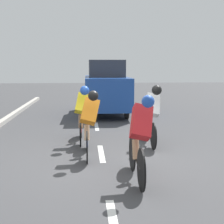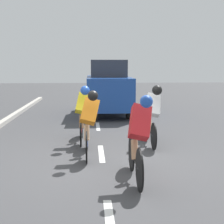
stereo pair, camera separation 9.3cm
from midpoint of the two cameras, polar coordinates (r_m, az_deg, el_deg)
name	(u,v)px [view 1 (the left image)]	position (r m, az deg, el deg)	size (l,w,h in m)	color
ground_plane	(102,159)	(6.73, -2.19, -8.59)	(60.00, 60.00, 0.00)	#424244
lane_stripe_near	(114,224)	(4.16, -0.37, -19.76)	(0.12, 1.40, 0.01)	white
lane_stripe_mid	(101,153)	(7.14, -2.34, -7.56)	(0.12, 1.40, 0.01)	white
lane_stripe_far	(97,126)	(10.25, -3.09, -2.63)	(0.12, 1.40, 0.01)	white
cyclist_yellow	(82,113)	(8.01, -5.82, -0.12)	(0.43, 1.66, 1.49)	black
cyclist_white	(152,113)	(7.74, 6.96, -0.19)	(0.41, 1.62, 1.52)	black
cyclist_red	(140,137)	(5.29, 4.59, -4.53)	(0.44, 1.67, 1.52)	black
cyclist_orange	(89,122)	(6.72, -4.63, -1.84)	(0.45, 1.66, 1.47)	black
support_car	(106,87)	(12.78, -1.29, 4.51)	(1.70, 3.96, 2.20)	black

